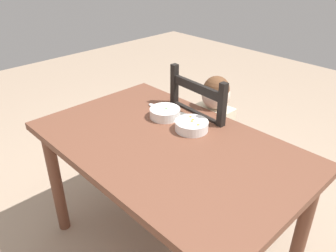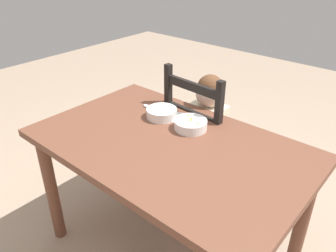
{
  "view_description": "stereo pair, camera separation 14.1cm",
  "coord_description": "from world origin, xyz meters",
  "px_view_note": "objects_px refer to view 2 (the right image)",
  "views": [
    {
      "loc": [
        1.02,
        -0.97,
        1.64
      ],
      "look_at": [
        -0.05,
        0.05,
        0.82
      ],
      "focal_mm": 35.81,
      "sensor_mm": 36.0,
      "label": 1
    },
    {
      "loc": [
        0.92,
        -1.07,
        1.64
      ],
      "look_at": [
        -0.05,
        0.05,
        0.82
      ],
      "focal_mm": 35.81,
      "sensor_mm": 36.0,
      "label": 2
    }
  ],
  "objects_px": {
    "dining_table": "(169,160)",
    "dining_chair": "(204,147)",
    "child_figure": "(205,126)",
    "spoon": "(148,107)",
    "bowl_of_peas": "(162,113)",
    "bowl_of_carrots": "(191,124)"
  },
  "relations": [
    {
      "from": "child_figure",
      "to": "bowl_of_peas",
      "type": "relative_size",
      "value": 5.59
    },
    {
      "from": "bowl_of_peas",
      "to": "spoon",
      "type": "xyz_separation_m",
      "value": [
        -0.15,
        0.04,
        -0.02
      ]
    },
    {
      "from": "dining_chair",
      "to": "child_figure",
      "type": "height_order",
      "value": "dining_chair"
    },
    {
      "from": "spoon",
      "to": "dining_chair",
      "type": "bearing_deg",
      "value": 46.39
    },
    {
      "from": "child_figure",
      "to": "bowl_of_peas",
      "type": "xyz_separation_m",
      "value": [
        -0.1,
        -0.29,
        0.17
      ]
    },
    {
      "from": "dining_chair",
      "to": "spoon",
      "type": "distance_m",
      "value": 0.47
    },
    {
      "from": "child_figure",
      "to": "bowl_of_carrots",
      "type": "relative_size",
      "value": 5.5
    },
    {
      "from": "dining_table",
      "to": "child_figure",
      "type": "bearing_deg",
      "value": 102.22
    },
    {
      "from": "dining_table",
      "to": "bowl_of_peas",
      "type": "height_order",
      "value": "bowl_of_peas"
    },
    {
      "from": "bowl_of_peas",
      "to": "dining_table",
      "type": "bearing_deg",
      "value": -40.81
    },
    {
      "from": "dining_table",
      "to": "bowl_of_carrots",
      "type": "distance_m",
      "value": 0.22
    },
    {
      "from": "dining_table",
      "to": "dining_chair",
      "type": "bearing_deg",
      "value": 102.59
    },
    {
      "from": "bowl_of_peas",
      "to": "bowl_of_carrots",
      "type": "bearing_deg",
      "value": 0.01
    },
    {
      "from": "child_figure",
      "to": "spoon",
      "type": "relative_size",
      "value": 6.96
    },
    {
      "from": "child_figure",
      "to": "spoon",
      "type": "distance_m",
      "value": 0.38
    },
    {
      "from": "dining_table",
      "to": "spoon",
      "type": "bearing_deg",
      "value": 148.34
    },
    {
      "from": "bowl_of_carrots",
      "to": "spoon",
      "type": "bearing_deg",
      "value": 173.59
    },
    {
      "from": "bowl_of_carrots",
      "to": "dining_table",
      "type": "bearing_deg",
      "value": -90.21
    },
    {
      "from": "child_figure",
      "to": "bowl_of_peas",
      "type": "distance_m",
      "value": 0.35
    },
    {
      "from": "dining_table",
      "to": "bowl_of_peas",
      "type": "xyz_separation_m",
      "value": [
        -0.2,
        0.18,
        0.14
      ]
    },
    {
      "from": "dining_chair",
      "to": "spoon",
      "type": "height_order",
      "value": "dining_chair"
    },
    {
      "from": "dining_table",
      "to": "bowl_of_carrots",
      "type": "relative_size",
      "value": 7.86
    }
  ]
}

